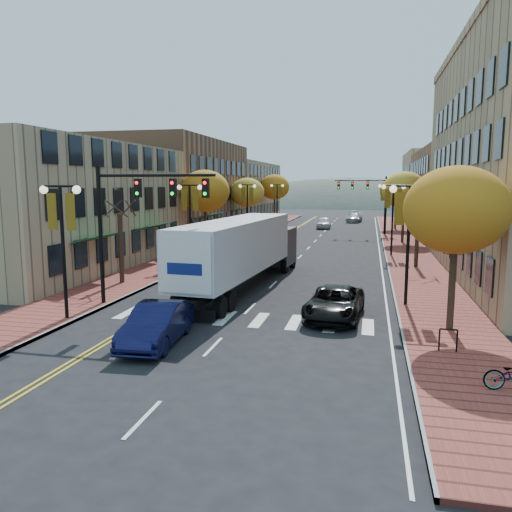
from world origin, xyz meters
The scene contains 31 objects.
ground centered at (0.00, 0.00, 0.00)m, with size 200.00×200.00×0.00m, color black.
sidewalk_left centered at (-9.00, 32.50, 0.07)m, with size 4.00×85.00×0.15m, color brown.
sidewalk_right centered at (9.00, 32.50, 0.07)m, with size 4.00×85.00×0.15m, color brown.
building_left_near centered at (-17.00, 13.00, 4.50)m, with size 12.00×22.00×9.00m, color #9E8966.
building_left_mid centered at (-17.00, 36.00, 5.50)m, with size 12.00×24.00×11.00m, color brown.
building_left_far centered at (-17.00, 61.00, 4.75)m, with size 12.00×26.00×9.50m, color #9E8966.
building_right_mid centered at (18.50, 42.00, 5.00)m, with size 15.00×24.00×10.00m, color brown.
building_right_far centered at (18.50, 64.00, 5.50)m, with size 15.00×20.00×11.00m, color #9E8966.
tree_left_a centered at (-9.00, 8.00, 2.25)m, with size 0.28×0.28×4.20m.
tree_left_b centered at (-9.00, 24.00, 5.45)m, with size 4.48×4.48×7.21m.
tree_left_c centered at (-9.00, 40.00, 5.05)m, with size 4.16×4.16×6.69m.
tree_left_d centered at (-9.00, 58.00, 5.60)m, with size 4.61×4.61×7.42m.
tree_right_a centered at (9.00, 2.00, 5.05)m, with size 4.16×4.16×6.69m.
tree_right_b centered at (9.00, 18.00, 2.25)m, with size 0.28×0.28×4.20m.
tree_right_c centered at (9.00, 34.00, 5.45)m, with size 4.48×4.48×7.21m.
tree_right_d centered at (9.00, 50.00, 5.29)m, with size 4.35×4.35×7.00m.
lamp_left_a centered at (-7.50, 0.00, 4.29)m, with size 1.96×0.36×6.05m.
lamp_left_b centered at (-7.50, 16.00, 4.29)m, with size 1.96×0.36×6.05m.
lamp_left_c centered at (-7.50, 34.00, 4.29)m, with size 1.96×0.36×6.05m.
lamp_left_d centered at (-7.50, 52.00, 4.29)m, with size 1.96×0.36×6.05m.
lamp_right_a centered at (7.50, 6.00, 4.29)m, with size 1.96×0.36×6.05m.
lamp_right_b centered at (7.50, 24.00, 4.29)m, with size 1.96×0.36×6.05m.
lamp_right_c centered at (7.50, 42.00, 4.29)m, with size 1.96×0.36×6.05m.
traffic_mast_near centered at (-5.48, 3.00, 4.92)m, with size 6.10×0.35×7.00m.
traffic_mast_far centered at (5.48, 42.00, 4.92)m, with size 6.10×0.34×7.00m.
semi_truck centered at (-1.49, 8.66, 2.40)m, with size 3.84×16.59×4.11m.
navy_sedan centered at (-2.20, -2.12, 0.78)m, with size 1.65×4.73×1.56m, color #0D0F36.
black_suv centered at (4.18, 3.14, 0.71)m, with size 2.36×5.11×1.42m, color black.
car_far_white centered at (-0.50, 49.72, 0.79)m, with size 1.87×4.65×1.58m, color silver.
car_far_silver centered at (3.26, 61.87, 0.74)m, with size 2.08×5.11×1.48m, color #A0A0A8.
car_far_oncoming centered at (2.90, 67.33, 0.79)m, with size 1.66×4.77×1.57m, color #9F9EA6.
Camera 1 is at (5.61, -19.33, 6.10)m, focal length 35.00 mm.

